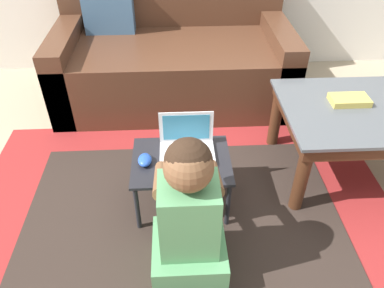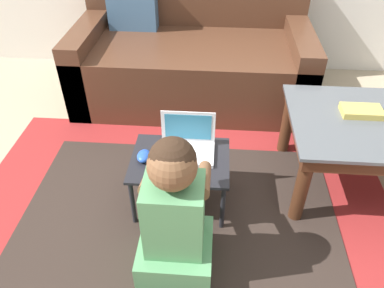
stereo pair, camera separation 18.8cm
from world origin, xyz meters
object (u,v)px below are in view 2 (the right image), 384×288
coffee_table (384,132)px  laptop (187,147)px  person_seated (175,219)px  computer_mouse (144,156)px  couch (192,57)px  laptop_desk (180,164)px  book_on_table (362,111)px

coffee_table → laptop: laptop is taller
coffee_table → person_seated: 1.21m
coffee_table → computer_mouse: (-1.23, -0.23, -0.05)m
couch → laptop_desk: size_ratio=3.39×
person_seated → couch: bearing=91.8°
laptop_desk → book_on_table: bearing=16.2°
coffee_table → person_seated: (-1.03, -0.63, -0.05)m
couch → laptop: size_ratio=6.09×
computer_mouse → book_on_table: book_on_table is taller
couch → coffee_table: 1.47m
laptop → person_seated: (-0.01, -0.47, -0.01)m
laptop → computer_mouse: bearing=-161.3°
coffee_table → laptop: size_ratio=3.56×
coffee_table → laptop_desk: (-1.05, -0.22, -0.11)m
laptop_desk → book_on_table: book_on_table is taller
couch → coffee_table: bearing=-42.5°
laptop_desk → laptop: size_ratio=1.79×
couch → person_seated: 1.62m
laptop_desk → person_seated: person_seated is taller
laptop_desk → computer_mouse: computer_mouse is taller
coffee_table → book_on_table: book_on_table is taller
laptop_desk → person_seated: size_ratio=0.67×
computer_mouse → book_on_table: 1.15m
laptop → coffee_table: bearing=9.0°
couch → person_seated: (0.05, -1.62, 0.04)m
couch → laptop: couch is taller
couch → laptop_desk: couch is taller
computer_mouse → book_on_table: (1.11, 0.29, 0.14)m
computer_mouse → couch: bearing=83.0°
laptop_desk → person_seated: bearing=-87.3°
computer_mouse → person_seated: bearing=-63.2°
computer_mouse → book_on_table: bearing=14.4°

